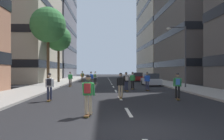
{
  "coord_description": "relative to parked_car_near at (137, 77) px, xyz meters",
  "views": [
    {
      "loc": [
        -1.17,
        -6.93,
        1.96
      ],
      "look_at": [
        0.0,
        21.95,
        1.97
      ],
      "focal_mm": 34.33,
      "sensor_mm": 36.0,
      "label": 1
    }
  ],
  "objects": [
    {
      "name": "skater_10",
      "position": [
        -9.47,
        -24.49,
        0.32
      ],
      "size": [
        0.55,
        0.91,
        1.78
      ],
      "color": "brown",
      "rests_on": "ground_plane"
    },
    {
      "name": "building_right_far",
      "position": [
        11.36,
        21.19,
        12.4
      ],
      "size": [
        12.71,
        24.12,
        26.01
      ],
      "color": "#B2A893",
      "rests_on": "ground_plane"
    },
    {
      "name": "street_tree_mid",
      "position": [
        -12.91,
        -11.36,
        6.82
      ],
      "size": [
        4.38,
        4.38,
        9.61
      ],
      "color": "#4C3823",
      "rests_on": "sidewalk_left"
    },
    {
      "name": "ground_plane",
      "position": [
        -4.89,
        -8.63,
        -0.7
      ],
      "size": [
        135.6,
        135.6,
        0.0
      ],
      "primitive_type": "plane",
      "color": "black"
    },
    {
      "name": "parked_car_near",
      "position": [
        0.0,
        0.0,
        0.0
      ],
      "size": [
        1.82,
        4.4,
        1.52
      ],
      "color": "maroon",
      "rests_on": "ground_plane"
    },
    {
      "name": "streetlamp_right",
      "position": [
        2.38,
        -15.56,
        3.44
      ],
      "size": [
        2.13,
        0.3,
        6.5
      ],
      "color": "#3F3F44",
      "rests_on": "sidewalk_right"
    },
    {
      "name": "parked_car_mid",
      "position": [
        0.0,
        -11.08,
        0.0
      ],
      "size": [
        1.82,
        4.4,
        1.52
      ],
      "color": "#B2B7BF",
      "rests_on": "ground_plane"
    },
    {
      "name": "sidewalk_left",
      "position": [
        -12.91,
        -5.81,
        -0.63
      ],
      "size": [
        3.86,
        62.15,
        0.14
      ],
      "primitive_type": "cube",
      "color": "#9E9991",
      "rests_on": "ground_plane"
    },
    {
      "name": "skater_7",
      "position": [
        -9.5,
        -3.01,
        0.32
      ],
      "size": [
        0.55,
        0.91,
        1.78
      ],
      "color": "brown",
      "rests_on": "ground_plane"
    },
    {
      "name": "skater_8",
      "position": [
        -3.08,
        -16.44,
        0.29
      ],
      "size": [
        0.57,
        0.92,
        1.78
      ],
      "color": "brown",
      "rests_on": "ground_plane"
    },
    {
      "name": "skater_2",
      "position": [
        -6.7,
        -29.05,
        0.32
      ],
      "size": [
        0.56,
        0.92,
        1.78
      ],
      "color": "brown",
      "rests_on": "ground_plane"
    },
    {
      "name": "skater_1",
      "position": [
        -1.16,
        -24.22,
        0.32
      ],
      "size": [
        0.57,
        0.92,
        1.78
      ],
      "color": "brown",
      "rests_on": "ground_plane"
    },
    {
      "name": "skater_4",
      "position": [
        -7.14,
        -9.42,
        0.32
      ],
      "size": [
        0.57,
        0.92,
        1.78
      ],
      "color": "brown",
      "rests_on": "ground_plane"
    },
    {
      "name": "skater_3",
      "position": [
        -4.85,
        -23.3,
        0.29
      ],
      "size": [
        0.55,
        0.91,
        1.78
      ],
      "color": "brown",
      "rests_on": "ground_plane"
    },
    {
      "name": "building_right_mid",
      "position": [
        11.36,
        -0.58,
        9.51
      ],
      "size": [
        12.71,
        17.92,
        20.23
      ],
      "color": "#4C4744",
      "rests_on": "ground_plane"
    },
    {
      "name": "skater_6",
      "position": [
        -10.0,
        -12.54,
        0.29
      ],
      "size": [
        0.55,
        0.91,
        1.78
      ],
      "color": "brown",
      "rests_on": "ground_plane"
    },
    {
      "name": "street_tree_near",
      "position": [
        -12.91,
        -5.16,
        6.05
      ],
      "size": [
        3.86,
        3.86,
        8.59
      ],
      "color": "#4C3823",
      "rests_on": "sidewalk_left"
    },
    {
      "name": "building_left_far",
      "position": [
        -21.13,
        21.19,
        14.25
      ],
      "size": [
        12.71,
        22.57,
        29.72
      ],
      "color": "slate",
      "rests_on": "ground_plane"
    },
    {
      "name": "skater_0",
      "position": [
        -7.59,
        -11.55,
        0.29
      ],
      "size": [
        0.55,
        0.92,
        1.78
      ],
      "color": "brown",
      "rests_on": "ground_plane"
    },
    {
      "name": "lane_markings",
      "position": [
        -4.89,
        -8.23,
        -0.7
      ],
      "size": [
        0.16,
        52.2,
        0.01
      ],
      "color": "silver",
      "rests_on": "ground_plane"
    },
    {
      "name": "skater_9",
      "position": [
        -3.92,
        -18.34,
        0.32
      ],
      "size": [
        0.57,
        0.92,
        1.78
      ],
      "color": "brown",
      "rests_on": "ground_plane"
    },
    {
      "name": "sidewalk_right",
      "position": [
        3.13,
        -5.81,
        -0.63
      ],
      "size": [
        3.86,
        62.15,
        0.14
      ],
      "primitive_type": "cube",
      "color": "#9E9991",
      "rests_on": "ground_plane"
    },
    {
      "name": "skater_5",
      "position": [
        -1.86,
        -17.9,
        0.29
      ],
      "size": [
        0.53,
        0.9,
        1.78
      ],
      "color": "brown",
      "rests_on": "ground_plane"
    },
    {
      "name": "building_left_mid",
      "position": [
        -21.13,
        -0.58,
        11.28
      ],
      "size": [
        12.71,
        16.9,
        23.78
      ],
      "color": "#B2A893",
      "rests_on": "ground_plane"
    }
  ]
}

